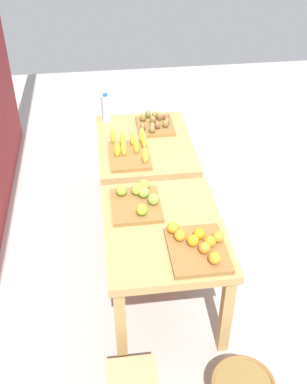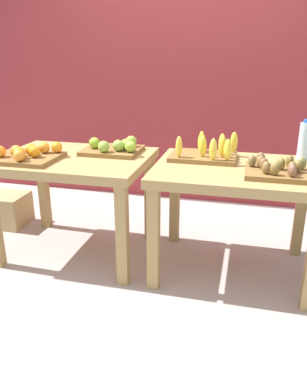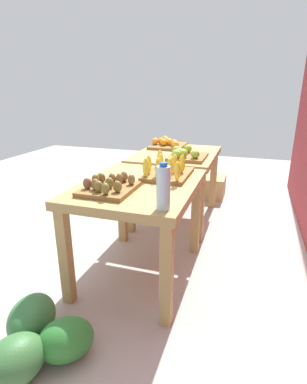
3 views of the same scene
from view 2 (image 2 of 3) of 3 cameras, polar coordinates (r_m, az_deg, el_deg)
name	(u,v)px [view 2 (image 2 of 3)]	position (r m, az deg, el deg)	size (l,w,h in m)	color
ground_plane	(151,259)	(2.86, -0.30, -9.85)	(8.00, 8.00, 0.00)	#AFA19C
back_wall	(187,43)	(3.80, 5.03, 21.05)	(4.40, 0.12, 3.00)	maroon
display_table_left	(74,171)	(2.79, -11.57, 3.06)	(1.04, 0.80, 0.74)	#A6864F
display_table_right	(236,183)	(2.53, 12.07, 1.29)	(1.04, 0.80, 0.74)	#A6864F
orange_bin	(26,155)	(2.72, -18.21, 5.23)	(0.44, 0.37, 0.11)	brown
apple_bin	(114,148)	(2.79, -5.78, 6.47)	(0.42, 0.35, 0.11)	brown
banana_crate	(206,152)	(2.64, 7.79, 5.83)	(0.44, 0.32, 0.17)	brown
kiwi_bin	(277,169)	(2.38, 17.71, 3.20)	(0.36, 0.32, 0.10)	brown
water_bottle	(304,141)	(2.78, 21.34, 7.05)	(0.08, 0.08, 0.27)	silver
cardboard_produce_box	(4,209)	(3.60, -21.16, -2.34)	(0.40, 0.30, 0.27)	tan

